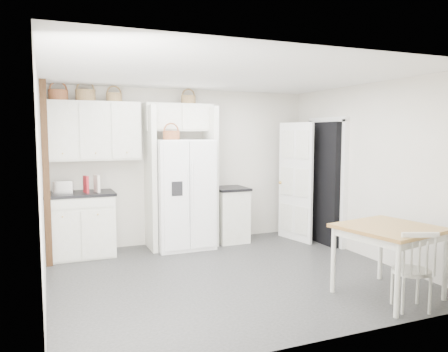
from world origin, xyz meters
name	(u,v)px	position (x,y,z in m)	size (l,w,h in m)	color
floor	(230,275)	(0.00, 0.00, 0.00)	(4.50, 4.50, 0.00)	#272727
ceiling	(230,75)	(0.00, 0.00, 2.60)	(4.50, 4.50, 0.00)	white
wall_back	(184,166)	(0.00, 2.00, 1.30)	(4.50, 4.50, 0.00)	beige
wall_left	(41,185)	(-2.25, 0.00, 1.30)	(4.00, 4.00, 0.00)	beige
wall_right	(369,171)	(2.25, 0.00, 1.30)	(4.00, 4.00, 0.00)	beige
refrigerator	(183,194)	(-0.15, 1.61, 0.88)	(0.91, 0.73, 1.77)	white
base_cab_left	(79,226)	(-1.77, 1.70, 0.47)	(1.01, 0.64, 0.94)	white
base_cab_right	(230,215)	(0.72, 1.70, 0.45)	(0.51, 0.61, 0.90)	white
dining_table	(388,261)	(1.38, -1.36, 0.41)	(0.98, 0.98, 0.82)	#945F2B
windsor_chair	(411,271)	(1.34, -1.75, 0.41)	(0.40, 0.37, 0.82)	white
counter_left	(78,194)	(-1.77, 1.70, 0.96)	(1.05, 0.68, 0.04)	black
counter_right	(230,188)	(0.72, 1.70, 0.92)	(0.55, 0.65, 0.04)	black
toaster	(63,187)	(-1.97, 1.63, 1.07)	(0.28, 0.16, 0.19)	silver
cookbook_red	(86,184)	(-1.65, 1.62, 1.10)	(0.04, 0.17, 0.25)	#A51A23
cookbook_cream	(97,184)	(-1.50, 1.62, 1.11)	(0.04, 0.17, 0.26)	beige
basket_upper_a	(58,95)	(-1.99, 1.83, 2.43)	(0.28, 0.28, 0.16)	brown
basket_upper_b	(86,95)	(-1.60, 1.83, 2.44)	(0.29, 0.29, 0.17)	brown
basket_upper_c	(114,97)	(-1.18, 1.83, 2.42)	(0.24, 0.24, 0.14)	brown
basket_bridge_b	(188,100)	(0.03, 1.83, 2.42)	(0.24, 0.24, 0.14)	brown
basket_fridge_a	(171,135)	(-0.36, 1.51, 1.84)	(0.26, 0.26, 0.14)	brown
upper_cabinet	(94,131)	(-1.50, 1.83, 1.90)	(1.40, 0.34, 0.90)	white
bridge_cabinet	(178,117)	(-0.15, 1.83, 2.12)	(1.12, 0.34, 0.45)	white
fridge_panel_left	(150,178)	(-0.66, 1.70, 1.15)	(0.08, 0.60, 2.30)	white
fridge_panel_right	(210,176)	(0.36, 1.70, 1.15)	(0.08, 0.60, 2.30)	white
trim_post	(46,174)	(-2.20, 1.35, 1.30)	(0.09, 0.09, 2.60)	black
doorway_void	(324,183)	(2.16, 1.00, 1.02)	(0.18, 0.85, 2.05)	black
door_slab	(295,182)	(1.80, 1.33, 1.02)	(0.80, 0.04, 2.05)	white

